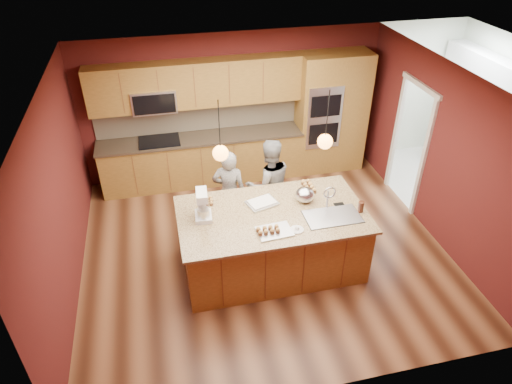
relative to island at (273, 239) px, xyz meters
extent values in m
plane|color=#402113|center=(-0.03, 0.40, -0.49)|extent=(5.50, 5.50, 0.00)
plane|color=silver|center=(-0.03, 0.40, 2.21)|extent=(5.50, 5.50, 0.00)
plane|color=#501817|center=(-0.03, 2.90, 0.86)|extent=(5.50, 0.00, 5.50)
plane|color=#501817|center=(-0.03, -2.10, 0.86)|extent=(5.50, 0.00, 5.50)
plane|color=#501817|center=(-2.78, 0.40, 0.86)|extent=(0.00, 5.00, 5.00)
plane|color=#501817|center=(2.72, 0.40, 0.86)|extent=(0.00, 5.00, 5.00)
cube|color=brown|center=(-0.68, 2.60, -0.04)|extent=(3.70, 0.60, 0.90)
cube|color=#322921|center=(-0.68, 2.59, 0.42)|extent=(3.74, 0.64, 0.04)
cube|color=beige|center=(-0.68, 2.89, 0.73)|extent=(3.70, 0.03, 0.56)
cube|color=brown|center=(-0.68, 2.72, 1.41)|extent=(3.70, 0.36, 0.80)
cube|color=black|center=(-1.43, 2.58, 0.45)|extent=(0.72, 0.52, 0.03)
cube|color=silver|center=(-1.43, 2.70, 1.19)|extent=(0.76, 0.40, 0.40)
cube|color=brown|center=(1.57, 2.60, 0.66)|extent=(0.80, 0.60, 2.30)
cube|color=silver|center=(1.57, 2.30, 0.71)|extent=(0.66, 0.04, 1.20)
cube|color=brown|center=(2.22, 2.60, 0.66)|extent=(0.50, 0.60, 2.30)
plane|color=silver|center=(3.62, 1.60, -0.49)|extent=(2.60, 2.60, 0.00)
plane|color=silver|center=(4.52, 1.60, 0.86)|extent=(0.00, 2.70, 2.70)
cube|color=white|center=(4.32, 1.60, 1.46)|extent=(0.35, 2.40, 0.75)
cylinder|color=black|center=(-0.70, 0.00, 1.86)|extent=(0.01, 0.01, 0.70)
sphere|color=#FF973A|center=(-0.70, 0.00, 1.51)|extent=(0.20, 0.20, 0.20)
cylinder|color=black|center=(0.67, 0.00, 1.86)|extent=(0.01, 0.01, 0.70)
sphere|color=#FF973A|center=(0.67, 0.00, 1.51)|extent=(0.20, 0.20, 0.20)
cube|color=brown|center=(-0.02, 0.00, -0.03)|extent=(2.52, 1.36, 0.92)
cube|color=#D7C281|center=(-0.02, 0.00, 0.45)|extent=(2.62, 1.46, 0.04)
cube|color=silver|center=(0.77, -0.26, 0.39)|extent=(0.75, 0.44, 0.18)
imported|color=black|center=(-0.45, 0.99, 0.24)|extent=(0.62, 0.51, 1.46)
imported|color=slate|center=(0.19, 0.99, 0.29)|extent=(0.81, 0.65, 1.57)
cube|color=white|center=(-0.96, 0.10, 0.50)|extent=(0.25, 0.31, 0.07)
cube|color=white|center=(-0.96, 0.23, 0.68)|extent=(0.12, 0.10, 0.29)
cube|color=white|center=(-0.96, 0.13, 0.84)|extent=(0.17, 0.30, 0.11)
cylinder|color=silver|center=(-0.96, 0.06, 0.58)|extent=(0.17, 0.17, 0.16)
cube|color=silver|center=(-0.10, 0.25, 0.49)|extent=(0.48, 0.41, 0.03)
cube|color=white|center=(-0.10, 0.25, 0.51)|extent=(0.42, 0.34, 0.02)
cube|color=silver|center=(-0.09, -0.40, 0.48)|extent=(0.48, 0.36, 0.02)
ellipsoid|color=silver|center=(0.51, 0.19, 0.58)|extent=(0.27, 0.27, 0.23)
cylinder|color=white|center=(0.21, -0.43, 0.48)|extent=(0.18, 0.18, 0.01)
cylinder|color=#3E1D11|center=(1.19, -0.23, 0.55)|extent=(0.08, 0.08, 0.16)
cube|color=black|center=(0.96, -0.01, 0.48)|extent=(0.14, 0.08, 0.01)
cube|color=white|center=(4.16, 1.31, 0.05)|extent=(0.79, 0.81, 1.09)
cube|color=white|center=(4.15, 2.02, -0.04)|extent=(0.64, 0.66, 0.89)
camera|label=1|loc=(-1.38, -4.90, 4.24)|focal=32.00mm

